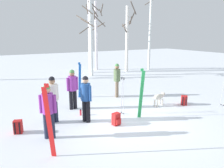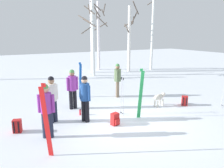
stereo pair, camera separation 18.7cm
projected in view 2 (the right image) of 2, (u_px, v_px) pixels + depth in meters
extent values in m
plane|color=white|center=(129.00, 121.00, 7.99)|extent=(60.00, 60.00, 0.00)
cylinder|color=#72604C|center=(118.00, 88.00, 11.07)|extent=(0.16, 0.16, 0.82)
cylinder|color=#72604C|center=(117.00, 89.00, 10.90)|extent=(0.16, 0.16, 0.82)
cylinder|color=#566B47|center=(118.00, 75.00, 10.82)|extent=(0.34, 0.34, 0.62)
sphere|color=#997051|center=(118.00, 67.00, 10.72)|extent=(0.22, 0.22, 0.22)
sphere|color=#4C8C4C|center=(118.00, 66.00, 10.71)|extent=(0.21, 0.21, 0.21)
cylinder|color=#566B47|center=(118.00, 75.00, 11.03)|extent=(0.10, 0.10, 0.56)
cylinder|color=#566B47|center=(117.00, 76.00, 10.62)|extent=(0.10, 0.10, 0.56)
cylinder|color=black|center=(87.00, 111.00, 7.80)|extent=(0.16, 0.16, 0.82)
cylinder|color=black|center=(84.00, 110.00, 7.91)|extent=(0.16, 0.16, 0.82)
cylinder|color=#1E478C|center=(85.00, 92.00, 7.69)|extent=(0.34, 0.34, 0.62)
sphere|color=tan|center=(84.00, 80.00, 7.60)|extent=(0.22, 0.22, 0.22)
sphere|color=black|center=(84.00, 79.00, 7.58)|extent=(0.21, 0.21, 0.21)
cylinder|color=#1E478C|center=(89.00, 93.00, 7.57)|extent=(0.10, 0.10, 0.56)
cylinder|color=#1E478C|center=(81.00, 91.00, 7.82)|extent=(0.10, 0.10, 0.56)
cylinder|color=#1E2338|center=(45.00, 125.00, 6.62)|extent=(0.16, 0.16, 0.82)
cylinder|color=#1E2338|center=(51.00, 125.00, 6.63)|extent=(0.16, 0.16, 0.82)
cylinder|color=purple|center=(46.00, 103.00, 6.46)|extent=(0.34, 0.34, 0.62)
sphere|color=tan|center=(45.00, 89.00, 6.36)|extent=(0.22, 0.22, 0.22)
sphere|color=#4C8C4C|center=(45.00, 87.00, 6.35)|extent=(0.21, 0.21, 0.21)
cylinder|color=purple|center=(39.00, 104.00, 6.46)|extent=(0.10, 0.10, 0.56)
cylinder|color=purple|center=(53.00, 103.00, 6.47)|extent=(0.10, 0.10, 0.56)
cylinder|color=black|center=(75.00, 99.00, 9.26)|extent=(0.16, 0.16, 0.82)
cylinder|color=black|center=(71.00, 100.00, 9.17)|extent=(0.16, 0.16, 0.82)
cylinder|color=purple|center=(72.00, 83.00, 9.05)|extent=(0.34, 0.34, 0.62)
sphere|color=#997051|center=(72.00, 73.00, 8.95)|extent=(0.22, 0.22, 0.22)
sphere|color=#4C8C4C|center=(72.00, 72.00, 8.94)|extent=(0.21, 0.21, 0.21)
cylinder|color=purple|center=(77.00, 83.00, 9.17)|extent=(0.10, 0.10, 0.56)
cylinder|color=purple|center=(68.00, 84.00, 8.94)|extent=(0.10, 0.10, 0.56)
cylinder|color=#1E2338|center=(51.00, 112.00, 7.72)|extent=(0.16, 0.16, 0.82)
cylinder|color=#1E2338|center=(55.00, 111.00, 7.86)|extent=(0.16, 0.16, 0.82)
cylinder|color=silver|center=(52.00, 92.00, 7.63)|extent=(0.34, 0.34, 0.62)
sphere|color=#997051|center=(51.00, 81.00, 7.53)|extent=(0.22, 0.22, 0.22)
sphere|color=black|center=(51.00, 79.00, 7.52)|extent=(0.21, 0.21, 0.21)
cylinder|color=silver|center=(47.00, 94.00, 7.47)|extent=(0.10, 0.10, 0.56)
cylinder|color=silver|center=(56.00, 92.00, 7.80)|extent=(0.10, 0.10, 0.56)
ellipsoid|color=beige|center=(159.00, 97.00, 9.57)|extent=(0.64, 0.37, 0.26)
sphere|color=beige|center=(163.00, 94.00, 9.78)|extent=(0.18, 0.18, 0.18)
ellipsoid|color=beige|center=(164.00, 94.00, 9.82)|extent=(0.11, 0.08, 0.06)
cylinder|color=beige|center=(154.00, 97.00, 9.32)|extent=(0.19, 0.08, 0.17)
cylinder|color=beige|center=(160.00, 102.00, 9.81)|extent=(0.07, 0.07, 0.28)
cylinder|color=beige|center=(163.00, 102.00, 9.70)|extent=(0.07, 0.07, 0.28)
cylinder|color=beige|center=(155.00, 103.00, 9.55)|extent=(0.07, 0.07, 0.28)
cylinder|color=beige|center=(158.00, 104.00, 9.45)|extent=(0.07, 0.07, 0.28)
cube|color=blue|center=(81.00, 81.00, 10.85)|extent=(0.15, 0.04, 1.70)
cube|color=blue|center=(80.00, 63.00, 10.65)|extent=(0.06, 0.03, 0.10)
cube|color=blue|center=(80.00, 81.00, 10.82)|extent=(0.15, 0.04, 1.70)
cube|color=blue|center=(79.00, 63.00, 10.62)|extent=(0.06, 0.03, 0.10)
cube|color=red|center=(45.00, 122.00, 5.51)|extent=(0.19, 0.14, 1.89)
cube|color=red|center=(42.00, 85.00, 5.29)|extent=(0.06, 0.05, 0.10)
cube|color=red|center=(47.00, 122.00, 5.50)|extent=(0.19, 0.14, 1.89)
cube|color=red|center=(45.00, 85.00, 5.28)|extent=(0.06, 0.05, 0.10)
cube|color=green|center=(140.00, 95.00, 8.11)|extent=(0.19, 0.08, 1.83)
cube|color=green|center=(141.00, 70.00, 7.89)|extent=(0.06, 0.04, 0.10)
cube|color=green|center=(141.00, 95.00, 8.12)|extent=(0.19, 0.08, 1.83)
cube|color=green|center=(142.00, 70.00, 7.90)|extent=(0.06, 0.04, 0.10)
cylinder|color=#B2B2BC|center=(224.00, 92.00, 9.38)|extent=(0.02, 0.10, 1.39)
cylinder|color=black|center=(222.00, 105.00, 9.52)|extent=(0.07, 0.07, 0.01)
cylinder|color=#B2B2BC|center=(121.00, 97.00, 8.51)|extent=(0.02, 0.11, 1.43)
cylinder|color=black|center=(121.00, 78.00, 8.34)|extent=(0.04, 0.04, 0.10)
cylinder|color=black|center=(121.00, 112.00, 8.66)|extent=(0.07, 0.07, 0.01)
cylinder|color=#B2B2BC|center=(123.00, 98.00, 8.39)|extent=(0.02, 0.11, 1.43)
cylinder|color=black|center=(123.00, 79.00, 8.22)|extent=(0.04, 0.04, 0.10)
cylinder|color=black|center=(123.00, 113.00, 8.54)|extent=(0.07, 0.07, 0.01)
cube|color=red|center=(17.00, 126.00, 7.01)|extent=(0.31, 0.27, 0.44)
cube|color=red|center=(18.00, 126.00, 7.16)|extent=(0.20, 0.12, 0.20)
cube|color=black|center=(19.00, 127.00, 6.91)|extent=(0.04, 0.03, 0.37)
cube|color=black|center=(14.00, 128.00, 6.89)|extent=(0.04, 0.03, 0.37)
cube|color=red|center=(115.00, 119.00, 7.60)|extent=(0.30, 0.25, 0.44)
cube|color=red|center=(117.00, 122.00, 7.51)|extent=(0.20, 0.10, 0.20)
cube|color=black|center=(111.00, 119.00, 7.64)|extent=(0.04, 0.03, 0.37)
cube|color=black|center=(114.00, 118.00, 7.73)|extent=(0.04, 0.03, 0.37)
cube|color=red|center=(185.00, 101.00, 9.67)|extent=(0.33, 0.32, 0.44)
cube|color=red|center=(184.00, 101.00, 9.81)|extent=(0.18, 0.18, 0.20)
cube|color=black|center=(186.00, 102.00, 9.54)|extent=(0.04, 0.04, 0.37)
cube|color=black|center=(183.00, 101.00, 9.58)|extent=(0.04, 0.04, 0.37)
cylinder|color=red|center=(80.00, 112.00, 8.54)|extent=(0.07, 0.07, 0.22)
cylinder|color=black|center=(80.00, 109.00, 8.51)|extent=(0.05, 0.05, 0.02)
cylinder|color=silver|center=(93.00, 38.00, 15.99)|extent=(0.21, 0.21, 5.70)
cylinder|color=brown|center=(88.00, 29.00, 16.29)|extent=(1.24, 0.37, 0.76)
cylinder|color=brown|center=(89.00, 9.00, 15.45)|extent=(0.17, 0.57, 0.73)
cylinder|color=brown|center=(89.00, 10.00, 15.17)|extent=(0.58, 0.79, 0.66)
cylinder|color=brown|center=(84.00, 19.00, 15.21)|extent=(0.44, 1.47, 0.63)
cylinder|color=brown|center=(90.00, 23.00, 15.28)|extent=(0.76, 0.86, 0.62)
cylinder|color=silver|center=(92.00, 27.00, 17.20)|extent=(0.26, 0.26, 7.45)
cylinder|color=brown|center=(97.00, 16.00, 17.04)|extent=(0.46, 0.83, 0.49)
cylinder|color=brown|center=(96.00, 6.00, 16.52)|extent=(1.06, 0.48, 0.66)
cylinder|color=brown|center=(95.00, 9.00, 16.57)|extent=(1.01, 0.37, 1.16)
cylinder|color=silver|center=(98.00, 37.00, 18.80)|extent=(0.24, 0.24, 5.87)
cylinder|color=brown|center=(103.00, 13.00, 18.26)|extent=(0.64, 0.76, 0.52)
cylinder|color=brown|center=(102.00, 21.00, 18.11)|extent=(1.15, 0.36, 0.85)
cylinder|color=brown|center=(104.00, 8.00, 18.36)|extent=(0.42, 1.08, 0.66)
cylinder|color=brown|center=(100.00, 27.00, 19.28)|extent=(1.22, 0.84, 0.85)
cylinder|color=white|center=(129.00, 39.00, 18.04)|extent=(0.26, 0.26, 5.40)
cylinder|color=brown|center=(136.00, 8.00, 17.20)|extent=(1.02, 0.66, 0.95)
cylinder|color=brown|center=(134.00, 20.00, 17.91)|extent=(0.21, 0.94, 1.22)
cylinder|color=brown|center=(129.00, 24.00, 18.12)|extent=(0.79, 0.38, 0.53)
cylinder|color=brown|center=(127.00, 28.00, 17.68)|extent=(0.16, 0.63, 0.73)
cylinder|color=brown|center=(133.00, 20.00, 17.70)|extent=(0.38, 0.64, 0.59)
cylinder|color=silver|center=(153.00, 25.00, 18.52)|extent=(0.20, 0.20, 7.83)
cylinder|color=brown|center=(154.00, 1.00, 18.57)|extent=(0.93, 0.71, 0.70)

